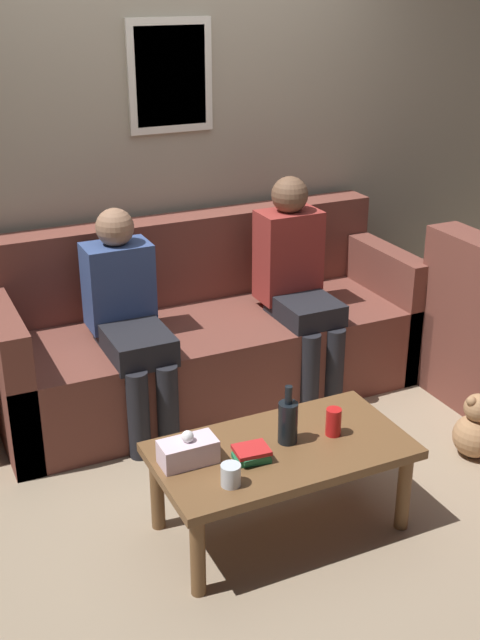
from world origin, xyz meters
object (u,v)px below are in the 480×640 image
at_px(wine_bottle, 288,421).
at_px(teddy_bear, 476,429).
at_px(couch_main, 205,336).
at_px(drinking_glass, 231,475).
at_px(person_left, 128,314).
at_px(person_right, 297,279).
at_px(coffee_table, 281,458).

height_order(wine_bottle, teddy_bear, wine_bottle).
xyz_separation_m(couch_main, drinking_glass, (-0.51, -1.46, 0.12)).
height_order(drinking_glass, person_left, person_left).
distance_m(drinking_glass, person_right, 1.62).
bearing_deg(couch_main, coffee_table, -99.11).
bearing_deg(wine_bottle, person_right, 59.40).
relative_size(drinking_glass, person_right, 0.07).
distance_m(coffee_table, drinking_glass, 0.36).
bearing_deg(coffee_table, person_right, 58.42).
bearing_deg(person_left, coffee_table, -75.58).
height_order(person_right, teddy_bear, person_right).
relative_size(wine_bottle, person_right, 0.22).
bearing_deg(drinking_glass, teddy_bear, 9.65).
bearing_deg(coffee_table, drinking_glass, -152.89).
xyz_separation_m(person_left, person_right, (0.97, -0.01, 0.04)).
relative_size(coffee_table, teddy_bear, 3.14).
bearing_deg(coffee_table, couch_main, 80.89).
bearing_deg(couch_main, drinking_glass, -109.32).
relative_size(drinking_glass, person_left, 0.08).
height_order(couch_main, teddy_bear, couch_main).
bearing_deg(person_left, person_right, -0.48).
bearing_deg(person_right, couch_main, 157.56).
distance_m(drinking_glass, teddy_bear, 1.49).
height_order(coffee_table, person_right, person_right).
relative_size(wine_bottle, teddy_bear, 0.77).
xyz_separation_m(coffee_table, person_right, (0.68, 1.11, 0.32)).
xyz_separation_m(person_right, teddy_bear, (0.45, -1.02, -0.52)).
xyz_separation_m(wine_bottle, teddy_bear, (1.10, 0.06, -0.36)).
xyz_separation_m(couch_main, person_left, (-0.50, -0.19, 0.30)).
height_order(wine_bottle, person_left, person_left).
distance_m(couch_main, drinking_glass, 1.56).
relative_size(coffee_table, person_left, 0.94).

